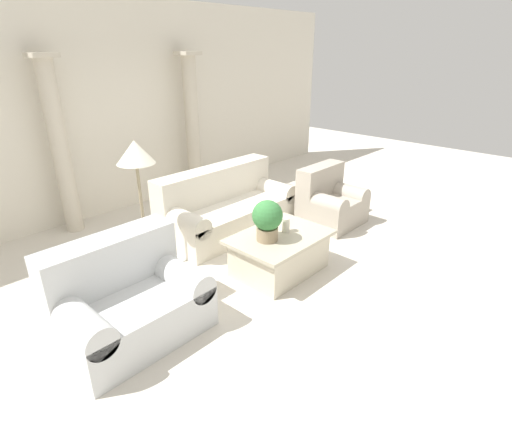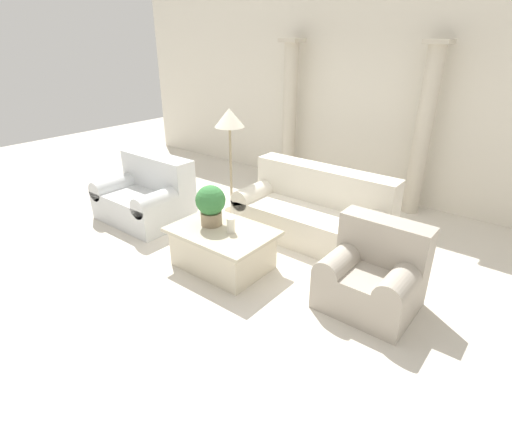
# 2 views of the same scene
# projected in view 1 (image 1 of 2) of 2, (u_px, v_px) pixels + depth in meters

# --- Properties ---
(ground_plane) EXTENTS (16.00, 16.00, 0.00)m
(ground_plane) POSITION_uv_depth(u_px,v_px,m) (254.00, 258.00, 5.13)
(ground_plane) COLOR silver
(wall_back) EXTENTS (10.00, 0.06, 3.20)m
(wall_back) POSITION_uv_depth(u_px,v_px,m) (123.00, 109.00, 6.28)
(wall_back) COLOR silver
(wall_back) RESTS_ON ground_plane
(sofa_long) EXTENTS (2.00, 0.93, 0.90)m
(sofa_long) POSITION_uv_depth(u_px,v_px,m) (226.00, 207.00, 5.80)
(sofa_long) COLOR beige
(sofa_long) RESTS_ON ground_plane
(loveseat) EXTENTS (1.27, 0.93, 0.90)m
(loveseat) POSITION_uv_depth(u_px,v_px,m) (127.00, 298.00, 3.68)
(loveseat) COLOR silver
(loveseat) RESTS_ON ground_plane
(coffee_table) EXTENTS (1.16, 0.82, 0.48)m
(coffee_table) POSITION_uv_depth(u_px,v_px,m) (279.00, 253.00, 4.73)
(coffee_table) COLOR beige
(coffee_table) RESTS_ON ground_plane
(potted_plant) EXTENTS (0.34, 0.34, 0.47)m
(potted_plant) POSITION_uv_depth(u_px,v_px,m) (267.00, 219.00, 4.42)
(potted_plant) COLOR #937F60
(potted_plant) RESTS_ON coffee_table
(pillar_candle) EXTENTS (0.09, 0.09, 0.17)m
(pillar_candle) POSITION_uv_depth(u_px,v_px,m) (286.00, 225.00, 4.69)
(pillar_candle) COLOR silver
(pillar_candle) RESTS_ON coffee_table
(floor_lamp) EXTENTS (0.43, 0.43, 1.56)m
(floor_lamp) POSITION_uv_depth(u_px,v_px,m) (136.00, 158.00, 4.41)
(floor_lamp) COLOR gray
(floor_lamp) RESTS_ON ground_plane
(column_left) EXTENTS (0.34, 0.34, 2.43)m
(column_left) POSITION_uv_depth(u_px,v_px,m) (60.00, 147.00, 5.44)
(column_left) COLOR beige
(column_left) RESTS_ON ground_plane
(column_right) EXTENTS (0.34, 0.34, 2.43)m
(column_right) POSITION_uv_depth(u_px,v_px,m) (192.00, 125.00, 6.97)
(column_right) COLOR beige
(column_right) RESTS_ON ground_plane
(armchair) EXTENTS (0.89, 0.77, 0.86)m
(armchair) POSITION_uv_depth(u_px,v_px,m) (330.00, 201.00, 6.03)
(armchair) COLOR #ADA393
(armchair) RESTS_ON ground_plane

